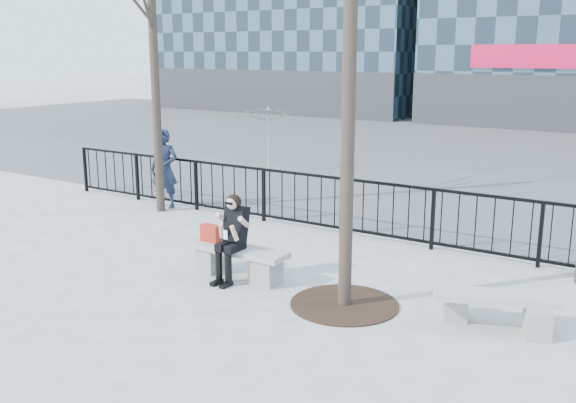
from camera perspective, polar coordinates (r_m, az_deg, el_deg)
The scene contains 11 objects.
ground at distance 10.02m, azimuth -4.43°, elevation -6.74°, with size 120.00×120.00×0.00m, color gray.
street_surface at distance 23.46m, azimuth 18.24°, elevation 4.20°, with size 60.00×23.00×0.01m, color #474747.
railing at distance 12.28m, azimuth 3.97°, elevation -0.28°, with size 14.00×0.06×1.10m.
tree_grate at distance 8.99m, azimuth 5.03°, elevation -9.08°, with size 1.50×1.50×0.02m, color black.
bench_main at distance 9.92m, azimuth -4.46°, elevation -5.10°, with size 1.65×0.46×0.49m.
bench_second at distance 8.58m, azimuth 17.98°, elevation -8.88°, with size 1.54×0.43×0.46m.
seated_woman at distance 9.69m, azimuth -5.07°, elevation -3.28°, with size 0.50×0.64×1.34m.
handbag at distance 10.17m, azimuth -6.88°, elevation -2.81°, with size 0.32×0.15×0.27m, color #AD2415.
shopping_bag at distance 9.62m, azimuth -2.50°, elevation -6.44°, with size 0.38×0.14×0.36m, color beige.
standing_man at distance 14.47m, azimuth -10.94°, elevation 2.88°, with size 0.64×0.42×1.75m, color black.
vendor_umbrella at distance 18.37m, azimuth -1.83°, elevation 5.55°, with size 2.10×2.15×1.93m, color yellow.
Camera 1 is at (5.71, -7.49, 3.41)m, focal length 40.00 mm.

